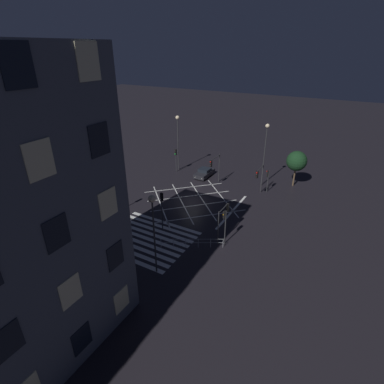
{
  "coord_description": "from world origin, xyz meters",
  "views": [
    {
      "loc": [
        17.34,
        -30.76,
        18.51
      ],
      "look_at": [
        0.0,
        0.0,
        1.28
      ],
      "focal_mm": 28.0,
      "sensor_mm": 36.0,
      "label": 1
    }
  ],
  "objects_px": {
    "traffic_light_median_south": "(162,204)",
    "street_lamp_east": "(153,213)",
    "waiting_car": "(204,173)",
    "traffic_light_nw_cross": "(176,156)",
    "traffic_light_ne_cross": "(259,175)",
    "street_lamp_west": "(178,129)",
    "traffic_light_ne_main": "(268,176)",
    "street_lamp_far": "(266,141)",
    "traffic_light_sw_cross": "(114,191)",
    "traffic_light_se_cross": "(224,215)",
    "traffic_light_median_north": "(215,164)",
    "traffic_light_se_main": "(225,220)",
    "street_tree_near": "(297,161)"
  },
  "relations": [
    {
      "from": "street_lamp_east",
      "to": "traffic_light_se_main",
      "type": "bearing_deg",
      "value": 62.75
    },
    {
      "from": "waiting_car",
      "to": "traffic_light_se_main",
      "type": "bearing_deg",
      "value": 33.73
    },
    {
      "from": "traffic_light_median_north",
      "to": "street_lamp_west",
      "type": "relative_size",
      "value": 0.5
    },
    {
      "from": "street_lamp_far",
      "to": "traffic_light_median_south",
      "type": "bearing_deg",
      "value": -109.51
    },
    {
      "from": "street_lamp_far",
      "to": "traffic_light_sw_cross",
      "type": "bearing_deg",
      "value": -128.55
    },
    {
      "from": "traffic_light_median_north",
      "to": "waiting_car",
      "type": "xyz_separation_m",
      "value": [
        -2.82,
        2.31,
        -2.69
      ]
    },
    {
      "from": "waiting_car",
      "to": "street_lamp_east",
      "type": "bearing_deg",
      "value": 16.26
    },
    {
      "from": "traffic_light_median_south",
      "to": "street_lamp_east",
      "type": "relative_size",
      "value": 0.58
    },
    {
      "from": "traffic_light_ne_main",
      "to": "waiting_car",
      "type": "height_order",
      "value": "traffic_light_ne_main"
    },
    {
      "from": "traffic_light_ne_main",
      "to": "traffic_light_ne_cross",
      "type": "height_order",
      "value": "traffic_light_ne_cross"
    },
    {
      "from": "traffic_light_median_south",
      "to": "street_lamp_west",
      "type": "bearing_deg",
      "value": 26.2
    },
    {
      "from": "traffic_light_se_main",
      "to": "traffic_light_median_north",
      "type": "bearing_deg",
      "value": -60.47
    },
    {
      "from": "traffic_light_se_main",
      "to": "traffic_light_ne_cross",
      "type": "xyz_separation_m",
      "value": [
        -0.45,
        12.29,
        0.33
      ]
    },
    {
      "from": "traffic_light_se_main",
      "to": "street_tree_near",
      "type": "distance_m",
      "value": 18.53
    },
    {
      "from": "street_lamp_west",
      "to": "waiting_car",
      "type": "relative_size",
      "value": 2.21
    },
    {
      "from": "traffic_light_median_north",
      "to": "traffic_light_se_cross",
      "type": "bearing_deg",
      "value": 29.58
    },
    {
      "from": "street_lamp_far",
      "to": "traffic_light_ne_main",
      "type": "bearing_deg",
      "value": -54.02
    },
    {
      "from": "waiting_car",
      "to": "traffic_light_nw_cross",
      "type": "bearing_deg",
      "value": -84.07
    },
    {
      "from": "traffic_light_median_north",
      "to": "street_tree_near",
      "type": "bearing_deg",
      "value": 119.11
    },
    {
      "from": "traffic_light_ne_main",
      "to": "traffic_light_sw_cross",
      "type": "xyz_separation_m",
      "value": [
        -14.46,
        -14.78,
        0.59
      ]
    },
    {
      "from": "traffic_light_nw_cross",
      "to": "traffic_light_sw_cross",
      "type": "distance_m",
      "value": 14.92
    },
    {
      "from": "street_lamp_east",
      "to": "traffic_light_se_cross",
      "type": "bearing_deg",
      "value": 68.81
    },
    {
      "from": "traffic_light_median_south",
      "to": "street_lamp_west",
      "type": "relative_size",
      "value": 0.51
    },
    {
      "from": "traffic_light_ne_cross",
      "to": "street_lamp_far",
      "type": "xyz_separation_m",
      "value": [
        -0.65,
        3.74,
        3.63
      ]
    },
    {
      "from": "traffic_light_se_cross",
      "to": "traffic_light_median_north",
      "type": "xyz_separation_m",
      "value": [
        -6.62,
        11.66,
        0.47
      ]
    },
    {
      "from": "traffic_light_median_south",
      "to": "street_lamp_west",
      "type": "height_order",
      "value": "street_lamp_west"
    },
    {
      "from": "street_tree_near",
      "to": "waiting_car",
      "type": "xyz_separation_m",
      "value": [
        -12.98,
        -3.34,
        -3.21
      ]
    },
    {
      "from": "street_lamp_far",
      "to": "traffic_light_se_cross",
      "type": "bearing_deg",
      "value": -87.82
    },
    {
      "from": "traffic_light_ne_cross",
      "to": "street_lamp_west",
      "type": "xyz_separation_m",
      "value": [
        -14.58,
        3.09,
        3.66
      ]
    },
    {
      "from": "traffic_light_se_main",
      "to": "traffic_light_ne_main",
      "type": "relative_size",
      "value": 1.2
    },
    {
      "from": "traffic_light_ne_cross",
      "to": "street_lamp_west",
      "type": "relative_size",
      "value": 0.47
    },
    {
      "from": "traffic_light_nw_cross",
      "to": "waiting_car",
      "type": "relative_size",
      "value": 0.96
    },
    {
      "from": "traffic_light_ne_cross",
      "to": "street_lamp_west",
      "type": "bearing_deg",
      "value": -101.96
    },
    {
      "from": "traffic_light_median_south",
      "to": "traffic_light_ne_main",
      "type": "distance_m",
      "value": 16.75
    },
    {
      "from": "traffic_light_sw_cross",
      "to": "waiting_car",
      "type": "bearing_deg",
      "value": -15.65
    },
    {
      "from": "traffic_light_se_main",
      "to": "traffic_light_median_north",
      "type": "height_order",
      "value": "traffic_light_median_north"
    },
    {
      "from": "traffic_light_ne_cross",
      "to": "traffic_light_sw_cross",
      "type": "height_order",
      "value": "traffic_light_ne_cross"
    },
    {
      "from": "street_lamp_west",
      "to": "street_tree_near",
      "type": "bearing_deg",
      "value": 9.05
    },
    {
      "from": "traffic_light_median_south",
      "to": "street_lamp_east",
      "type": "distance_m",
      "value": 7.62
    },
    {
      "from": "traffic_light_ne_main",
      "to": "traffic_light_ne_cross",
      "type": "relative_size",
      "value": 0.77
    },
    {
      "from": "traffic_light_sw_cross",
      "to": "street_lamp_west",
      "type": "bearing_deg",
      "value": 2.71
    },
    {
      "from": "traffic_light_nw_cross",
      "to": "traffic_light_median_south",
      "type": "distance_m",
      "value": 17.11
    },
    {
      "from": "traffic_light_median_south",
      "to": "traffic_light_ne_cross",
      "type": "relative_size",
      "value": 1.08
    },
    {
      "from": "traffic_light_median_north",
      "to": "traffic_light_median_south",
      "type": "bearing_deg",
      "value": 0.33
    },
    {
      "from": "traffic_light_nw_cross",
      "to": "street_lamp_east",
      "type": "xyz_separation_m",
      "value": [
        11.31,
        -21.35,
        3.33
      ]
    },
    {
      "from": "street_lamp_west",
      "to": "traffic_light_ne_main",
      "type": "bearing_deg",
      "value": -4.17
    },
    {
      "from": "street_lamp_east",
      "to": "waiting_car",
      "type": "xyz_separation_m",
      "value": [
        -6.38,
        21.86,
        -5.49
      ]
    },
    {
      "from": "traffic_light_median_south",
      "to": "street_lamp_far",
      "type": "distance_m",
      "value": 18.21
    },
    {
      "from": "traffic_light_ne_main",
      "to": "traffic_light_se_cross",
      "type": "bearing_deg",
      "value": 86.97
    },
    {
      "from": "street_tree_near",
      "to": "traffic_light_median_south",
      "type": "bearing_deg",
      "value": -117.89
    }
  ]
}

